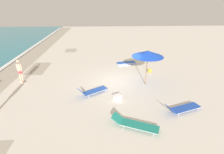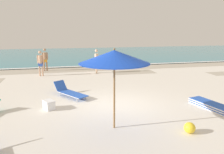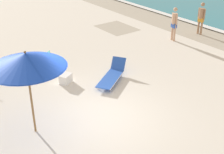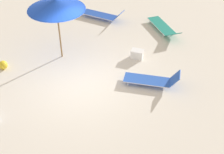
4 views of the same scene
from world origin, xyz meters
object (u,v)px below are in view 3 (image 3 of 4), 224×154
Objects in this scene: sun_lounger_beside_umbrella at (112,75)px; beachgoer_shoreline_child at (174,22)px; beachgoer_wading_adult at (201,17)px; cooler_box at (66,79)px; sun_lounger_under_umbrella at (24,61)px; beach_umbrella at (26,61)px.

beachgoer_shoreline_child is at bearing 74.44° from sun_lounger_beside_umbrella.
beachgoer_shoreline_child is at bearing -98.82° from beachgoer_wading_adult.
beachgoer_wading_adult is 1.00× the size of beachgoer_shoreline_child.
cooler_box is (-0.90, -1.59, -0.04)m from sun_lounger_beside_umbrella.
sun_lounger_under_umbrella is at bearing 179.10° from sun_lounger_beside_umbrella.
cooler_box is at bearing -71.62° from beachgoer_shoreline_child.
beachgoer_wading_adult is 8.88m from cooler_box.
beachgoer_shoreline_child is 6.99m from cooler_box.
beach_umbrella is 9.74m from beachgoer_shoreline_child.
sun_lounger_beside_umbrella is 5.64m from beachgoer_shoreline_child.
sun_lounger_beside_umbrella reaches higher than cooler_box.
sun_lounger_under_umbrella is at bearing -103.25° from cooler_box.
sun_lounger_beside_umbrella is 3.32× the size of cooler_box.
beachgoer_wading_adult is at bearing 96.08° from beachgoer_shoreline_child.
beach_umbrella reaches higher than beachgoer_wading_adult.
beachgoer_wading_adult is 2.91× the size of cooler_box.
beach_umbrella is at bearing -79.13° from beachgoer_wading_adult.
beachgoer_shoreline_child reaches higher than cooler_box.
beachgoer_shoreline_child is (1.70, 7.56, 0.80)m from sun_lounger_under_umbrella.
sun_lounger_under_umbrella is at bearing -91.49° from beachgoer_shoreline_child.
beach_umbrella is at bearing 16.25° from cooler_box.
cooler_box is (0.69, -8.82, -0.81)m from beachgoer_wading_adult.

